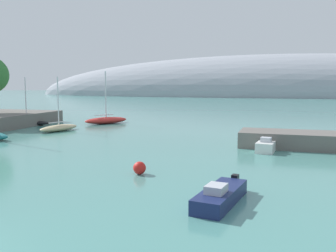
{
  "coord_description": "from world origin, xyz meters",
  "views": [
    {
      "loc": [
        11.57,
        -9.27,
        5.95
      ],
      "look_at": [
        1.23,
        26.29,
        1.74
      ],
      "focal_mm": 39.55,
      "sensor_mm": 36.0,
      "label": 1
    }
  ],
  "objects_px": {
    "sailboat_red_near_shore": "(106,120)",
    "sailboat_black_outer_mooring": "(27,122)",
    "sailboat_sand_mid_mooring": "(59,128)",
    "motorboat_navy_alongside_breakwater": "(220,195)",
    "mooring_buoy_red": "(140,168)",
    "motorboat_white_foreground": "(267,145)"
  },
  "relations": [
    {
      "from": "sailboat_sand_mid_mooring",
      "to": "motorboat_navy_alongside_breakwater",
      "type": "bearing_deg",
      "value": -118.58
    },
    {
      "from": "sailboat_black_outer_mooring",
      "to": "motorboat_navy_alongside_breakwater",
      "type": "relative_size",
      "value": 1.35
    },
    {
      "from": "sailboat_sand_mid_mooring",
      "to": "motorboat_white_foreground",
      "type": "xyz_separation_m",
      "value": [
        25.73,
        -7.05,
        0.03
      ]
    },
    {
      "from": "sailboat_sand_mid_mooring",
      "to": "mooring_buoy_red",
      "type": "bearing_deg",
      "value": -120.61
    },
    {
      "from": "sailboat_sand_mid_mooring",
      "to": "motorboat_navy_alongside_breakwater",
      "type": "relative_size",
      "value": 1.29
    },
    {
      "from": "sailboat_black_outer_mooring",
      "to": "mooring_buoy_red",
      "type": "xyz_separation_m",
      "value": [
        26.1,
        -23.0,
        0.02
      ]
    },
    {
      "from": "motorboat_white_foreground",
      "to": "mooring_buoy_red",
      "type": "distance_m",
      "value": 13.83
    },
    {
      "from": "sailboat_red_near_shore",
      "to": "motorboat_white_foreground",
      "type": "bearing_deg",
      "value": -87.28
    },
    {
      "from": "sailboat_red_near_shore",
      "to": "motorboat_navy_alongside_breakwater",
      "type": "height_order",
      "value": "sailboat_red_near_shore"
    },
    {
      "from": "motorboat_white_foreground",
      "to": "mooring_buoy_red",
      "type": "bearing_deg",
      "value": -27.87
    },
    {
      "from": "motorboat_white_foreground",
      "to": "motorboat_navy_alongside_breakwater",
      "type": "bearing_deg",
      "value": 0.19
    },
    {
      "from": "mooring_buoy_red",
      "to": "sailboat_sand_mid_mooring",
      "type": "bearing_deg",
      "value": 134.1
    },
    {
      "from": "sailboat_sand_mid_mooring",
      "to": "motorboat_navy_alongside_breakwater",
      "type": "height_order",
      "value": "sailboat_sand_mid_mooring"
    },
    {
      "from": "sailboat_red_near_shore",
      "to": "sailboat_sand_mid_mooring",
      "type": "relative_size",
      "value": 1.14
    },
    {
      "from": "sailboat_red_near_shore",
      "to": "sailboat_black_outer_mooring",
      "type": "distance_m",
      "value": 11.39
    },
    {
      "from": "sailboat_red_near_shore",
      "to": "sailboat_black_outer_mooring",
      "type": "relative_size",
      "value": 1.09
    },
    {
      "from": "motorboat_white_foreground",
      "to": "motorboat_navy_alongside_breakwater",
      "type": "distance_m",
      "value": 16.0
    },
    {
      "from": "sailboat_sand_mid_mooring",
      "to": "sailboat_red_near_shore",
      "type": "bearing_deg",
      "value": 4.54
    },
    {
      "from": "sailboat_red_near_shore",
      "to": "sailboat_black_outer_mooring",
      "type": "xyz_separation_m",
      "value": [
        -10.12,
        -5.22,
        -0.14
      ]
    },
    {
      "from": "sailboat_red_near_shore",
      "to": "motorboat_white_foreground",
      "type": "distance_m",
      "value": 29.22
    },
    {
      "from": "sailboat_sand_mid_mooring",
      "to": "motorboat_navy_alongside_breakwater",
      "type": "distance_m",
      "value": 33.1
    },
    {
      "from": "motorboat_white_foreground",
      "to": "sailboat_black_outer_mooring",
      "type": "bearing_deg",
      "value": -102.0
    }
  ]
}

